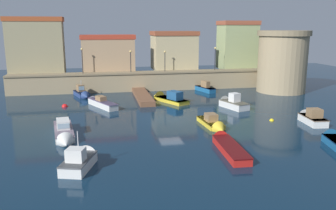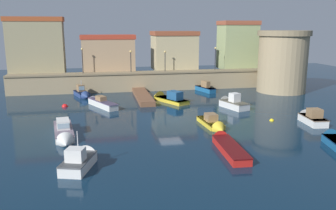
% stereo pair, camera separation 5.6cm
% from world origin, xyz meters
% --- Properties ---
extents(ground_plane, '(104.74, 104.74, 0.00)m').
position_xyz_m(ground_plane, '(0.00, 0.00, 0.00)').
color(ground_plane, '#0C2338').
extents(quay_wall, '(42.17, 2.66, 2.96)m').
position_xyz_m(quay_wall, '(0.00, 18.64, 1.50)').
color(quay_wall, '#9E8966').
rests_on(quay_wall, ground).
extents(old_town_backdrop, '(40.81, 6.23, 8.69)m').
position_xyz_m(old_town_backdrop, '(0.37, 22.05, 6.44)').
color(old_town_backdrop, '#968C66').
rests_on(old_town_backdrop, ground).
extents(fortress_tower, '(7.93, 7.93, 9.38)m').
position_xyz_m(fortress_tower, '(20.28, 13.29, 4.75)').
color(fortress_tower, '#9E8966').
rests_on(fortress_tower, ground).
extents(pier_dock, '(1.93, 11.00, 0.70)m').
position_xyz_m(pier_dock, '(-1.59, 11.96, 0.34)').
color(pier_dock, brown).
rests_on(pier_dock, ground).
extents(quay_lamp_0, '(0.32, 0.32, 3.84)m').
position_xyz_m(quay_lamp_0, '(-9.90, 18.64, 5.48)').
color(quay_lamp_0, black).
rests_on(quay_lamp_0, quay_wall).
extents(quay_lamp_1, '(0.32, 0.32, 3.38)m').
position_xyz_m(quay_lamp_1, '(-2.56, 18.64, 5.22)').
color(quay_lamp_1, black).
rests_on(quay_lamp_1, quay_wall).
extents(quay_lamp_2, '(0.32, 0.32, 3.26)m').
position_xyz_m(quay_lamp_2, '(2.89, 18.64, 5.15)').
color(quay_lamp_2, black).
rests_on(quay_lamp_2, quay_wall).
extents(quay_lamp_3, '(0.32, 0.32, 3.74)m').
position_xyz_m(quay_lamp_3, '(11.24, 18.64, 5.42)').
color(quay_lamp_3, black).
rests_on(quay_lamp_3, quay_wall).
extents(moored_boat_0, '(1.78, 5.57, 1.71)m').
position_xyz_m(moored_boat_0, '(3.58, -3.94, 0.36)').
color(moored_boat_0, gold).
rests_on(moored_boat_0, ground).
extents(moored_boat_1, '(4.27, 7.12, 1.53)m').
position_xyz_m(moored_boat_1, '(-7.57, 8.33, 0.48)').
color(moored_boat_1, silver).
rests_on(moored_boat_1, ground).
extents(moored_boat_2, '(2.83, 4.96, 2.72)m').
position_xyz_m(moored_boat_2, '(-9.95, 14.94, 0.47)').
color(moored_boat_2, navy).
rests_on(moored_boat_2, ground).
extents(moored_boat_3, '(2.55, 7.44, 1.86)m').
position_xyz_m(moored_boat_3, '(-10.87, -4.42, 0.45)').
color(moored_boat_3, silver).
rests_on(moored_boat_3, ground).
extents(moored_boat_4, '(3.15, 5.28, 2.31)m').
position_xyz_m(moored_boat_4, '(8.59, 4.44, 0.56)').
color(moored_boat_4, silver).
rests_on(moored_boat_4, ground).
extents(moored_boat_5, '(4.69, 6.81, 2.21)m').
position_xyz_m(moored_boat_5, '(1.47, 9.73, 0.43)').
color(moored_boat_5, gold).
rests_on(moored_boat_5, ground).
extents(moored_boat_6, '(2.90, 4.75, 3.15)m').
position_xyz_m(moored_boat_6, '(-9.05, -11.55, 0.53)').
color(moored_boat_6, white).
rests_on(moored_boat_6, ground).
extents(moored_boat_7, '(2.66, 5.42, 1.89)m').
position_xyz_m(moored_boat_7, '(8.56, 16.24, 0.51)').
color(moored_boat_7, '#195689').
rests_on(moored_boat_7, ground).
extents(moored_boat_9, '(1.87, 7.39, 1.37)m').
position_xyz_m(moored_boat_9, '(2.63, -10.13, 0.35)').
color(moored_boat_9, red).
rests_on(moored_boat_9, ground).
extents(moored_boat_10, '(2.01, 4.66, 2.04)m').
position_xyz_m(moored_boat_10, '(14.22, -4.05, 0.55)').
color(moored_boat_10, white).
rests_on(moored_boat_10, ground).
extents(mooring_buoy_0, '(0.74, 0.74, 0.74)m').
position_xyz_m(mooring_buoy_0, '(-11.95, 8.71, 0.00)').
color(mooring_buoy_0, red).
rests_on(mooring_buoy_0, ground).
extents(mooring_buoy_1, '(0.49, 0.49, 0.49)m').
position_xyz_m(mooring_buoy_1, '(10.55, -2.69, 0.00)').
color(mooring_buoy_1, yellow).
rests_on(mooring_buoy_1, ground).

